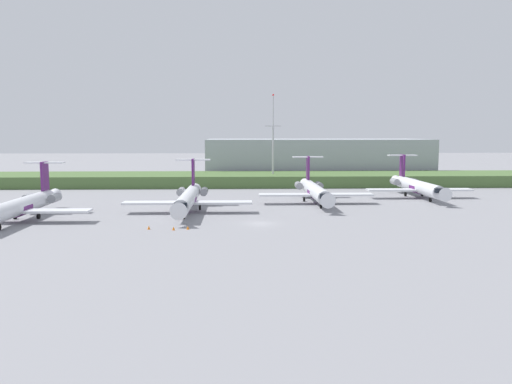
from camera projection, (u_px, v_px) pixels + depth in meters
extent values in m
plane|color=gray|center=(254.00, 199.00, 109.60)|extent=(500.00, 500.00, 0.00)
cube|color=#4C6B38|center=(250.00, 179.00, 139.41)|extent=(320.00, 20.00, 3.06)
cylinder|color=silver|center=(20.00, 206.00, 81.45)|extent=(2.70, 24.00, 2.70)
cone|color=silver|center=(52.00, 196.00, 95.35)|extent=(2.30, 4.00, 2.29)
cylinder|color=#591E66|center=(20.00, 207.00, 81.47)|extent=(2.76, 3.60, 2.76)
cube|color=silver|center=(55.00, 211.00, 80.74)|extent=(11.00, 3.20, 0.36)
cube|color=#591E66|center=(45.00, 176.00, 91.91)|extent=(0.36, 3.20, 5.20)
cube|color=silver|center=(45.00, 163.00, 91.94)|extent=(6.80, 1.80, 0.24)
cylinder|color=gray|center=(29.00, 198.00, 90.48)|extent=(1.50, 3.40, 1.50)
cylinder|color=gray|center=(55.00, 198.00, 90.64)|extent=(1.50, 3.40, 1.50)
cylinder|color=black|center=(15.00, 216.00, 84.00)|extent=(0.35, 0.90, 0.90)
cylinder|color=black|center=(39.00, 216.00, 84.13)|extent=(0.35, 0.90, 0.90)
cylinder|color=silver|center=(188.00, 199.00, 91.25)|extent=(2.70, 24.00, 2.70)
cone|color=silver|center=(180.00, 210.00, 77.85)|extent=(2.70, 3.00, 2.70)
cone|color=silver|center=(195.00, 190.00, 105.15)|extent=(2.30, 4.00, 2.29)
cube|color=black|center=(181.00, 205.00, 79.68)|extent=(2.02, 1.80, 0.90)
cylinder|color=#591E66|center=(188.00, 199.00, 91.27)|extent=(2.76, 3.60, 2.76)
cube|color=silver|center=(154.00, 203.00, 90.12)|extent=(11.00, 3.20, 0.36)
cube|color=silver|center=(221.00, 202.00, 90.54)|extent=(11.00, 3.20, 0.36)
cube|color=#591E66|center=(193.00, 172.00, 101.72)|extent=(0.36, 3.20, 5.20)
cube|color=silver|center=(193.00, 160.00, 101.74)|extent=(6.80, 1.80, 0.24)
cylinder|color=gray|center=(181.00, 192.00, 100.28)|extent=(1.50, 3.40, 1.50)
cylinder|color=gray|center=(204.00, 191.00, 100.44)|extent=(1.50, 3.40, 1.50)
cylinder|color=gray|center=(184.00, 213.00, 84.03)|extent=(0.20, 0.20, 0.65)
cylinder|color=black|center=(184.00, 216.00, 84.10)|extent=(0.30, 0.90, 0.90)
cylinder|color=black|center=(179.00, 208.00, 93.80)|extent=(0.35, 0.90, 0.90)
cylinder|color=black|center=(200.00, 208.00, 93.93)|extent=(0.35, 0.90, 0.90)
cylinder|color=silver|center=(315.00, 191.00, 102.98)|extent=(2.70, 24.00, 2.70)
cone|color=silver|center=(327.00, 200.00, 89.58)|extent=(2.70, 3.00, 2.70)
cone|color=silver|center=(306.00, 184.00, 116.88)|extent=(2.30, 4.00, 2.29)
cube|color=black|center=(325.00, 196.00, 91.41)|extent=(2.02, 1.80, 0.90)
cylinder|color=#591E66|center=(315.00, 192.00, 103.00)|extent=(2.76, 3.60, 2.76)
cube|color=silver|center=(286.00, 195.00, 101.85)|extent=(11.00, 3.20, 0.36)
cube|color=silver|center=(345.00, 194.00, 102.27)|extent=(11.00, 3.20, 0.36)
cube|color=#591E66|center=(308.00, 168.00, 113.45)|extent=(0.36, 3.20, 5.20)
cube|color=silver|center=(308.00, 157.00, 113.47)|extent=(6.80, 1.80, 0.24)
cylinder|color=gray|center=(299.00, 185.00, 112.02)|extent=(1.50, 3.40, 1.50)
cylinder|color=gray|center=(319.00, 185.00, 112.17)|extent=(1.50, 3.40, 1.50)
cylinder|color=gray|center=(321.00, 203.00, 95.77)|extent=(0.20, 0.20, 0.65)
cylinder|color=black|center=(321.00, 206.00, 95.83)|extent=(0.30, 0.90, 0.90)
cylinder|color=black|center=(304.00, 199.00, 105.53)|extent=(0.35, 0.90, 0.90)
cylinder|color=black|center=(322.00, 199.00, 105.66)|extent=(0.35, 0.90, 0.90)
cylinder|color=silver|center=(418.00, 186.00, 111.72)|extent=(2.70, 24.00, 2.70)
cone|color=silver|center=(442.00, 194.00, 98.31)|extent=(2.70, 3.00, 2.70)
cone|color=silver|center=(398.00, 181.00, 125.61)|extent=(2.30, 4.00, 2.29)
cube|color=black|center=(439.00, 190.00, 100.15)|extent=(2.03, 1.80, 0.90)
cylinder|color=#591E66|center=(418.00, 187.00, 111.73)|extent=(2.76, 3.60, 2.76)
cube|color=silver|center=(392.00, 190.00, 110.59)|extent=(11.00, 3.20, 0.36)
cube|color=silver|center=(446.00, 190.00, 111.00)|extent=(11.00, 3.20, 0.36)
cube|color=#591E66|center=(402.00, 165.00, 122.18)|extent=(0.36, 3.20, 5.20)
cube|color=silver|center=(402.00, 155.00, 122.20)|extent=(6.80, 1.80, 0.24)
cylinder|color=gray|center=(395.00, 182.00, 120.75)|extent=(1.50, 3.40, 1.50)
cylinder|color=gray|center=(414.00, 182.00, 120.90)|extent=(1.50, 3.40, 1.50)
cylinder|color=gray|center=(430.00, 197.00, 104.50)|extent=(0.20, 0.20, 0.65)
cylinder|color=black|center=(430.00, 200.00, 104.56)|extent=(0.30, 0.90, 0.90)
cylinder|color=black|center=(405.00, 194.00, 114.26)|extent=(0.35, 0.90, 0.90)
cylinder|color=black|center=(422.00, 194.00, 114.40)|extent=(0.35, 0.90, 0.90)
cylinder|color=#B2B2B7|center=(273.00, 156.00, 138.05)|extent=(0.50, 0.50, 15.57)
cylinder|color=#B2B2B7|center=(273.00, 112.00, 136.66)|extent=(0.28, 0.28, 8.38)
cube|color=#B2B2B7|center=(273.00, 126.00, 137.10)|extent=(4.40, 0.20, 0.20)
sphere|color=red|center=(273.00, 95.00, 136.15)|extent=(0.50, 0.50, 0.50)
cube|color=#9EA3AD|center=(315.00, 158.00, 165.35)|extent=(69.64, 28.88, 12.14)
cone|color=orange|center=(149.00, 228.00, 75.05)|extent=(0.44, 0.44, 0.55)
cone|color=orange|center=(174.00, 228.00, 74.41)|extent=(0.44, 0.44, 0.55)
cone|color=orange|center=(188.00, 228.00, 74.96)|extent=(0.44, 0.44, 0.55)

